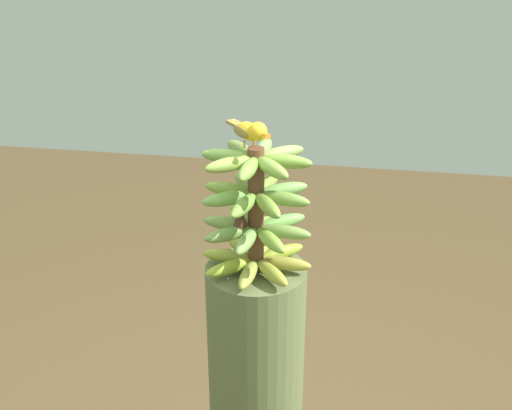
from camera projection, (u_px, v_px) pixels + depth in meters
banana_bunch at (256, 211)px, 1.67m from camera, size 0.30×0.30×0.34m
perched_bird at (252, 131)px, 1.59m from camera, size 0.15×0.13×0.07m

